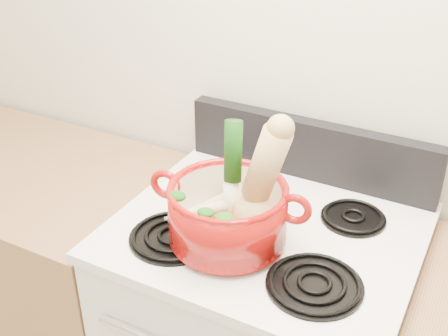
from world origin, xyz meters
The scene contains 21 objects.
wall_back centered at (0.00, 1.75, 1.30)m, with size 3.50×0.02×2.60m, color silver.
cooktop centered at (0.00, 1.40, 0.93)m, with size 0.78×0.67×0.03m, color white.
control_backsplash centered at (0.00, 1.70, 1.04)m, with size 0.76×0.05×0.18m, color black.
counter_left centered at (-1.07, 1.40, 0.45)m, with size 1.36×0.65×0.90m, color #986D47.
burner_front_left centered at (-0.19, 1.24, 0.96)m, with size 0.22×0.22×0.02m, color black.
burner_front_right centered at (0.19, 1.24, 0.96)m, with size 0.22×0.22×0.02m, color black.
burner_back_left centered at (-0.19, 1.54, 0.96)m, with size 0.17×0.17×0.02m, color black.
burner_back_right centered at (0.19, 1.54, 0.96)m, with size 0.17×0.17×0.02m, color black.
dutch_oven centered at (-0.06, 1.29, 1.04)m, with size 0.29×0.29×0.14m, color #9B0D0A.
pot_handle_left centered at (-0.22, 1.27, 1.09)m, with size 0.08×0.08×0.02m, color #9B0D0A.
pot_handle_right centered at (0.10, 1.32, 1.09)m, with size 0.08×0.08×0.02m, color #9B0D0A.
squash centered at (0.01, 1.31, 1.14)m, with size 0.12×0.12×0.30m, color tan, non-canonical shape.
leek centered at (-0.07, 1.32, 1.14)m, with size 0.04×0.04×0.28m, color white.
ginger centered at (-0.05, 1.37, 1.02)m, with size 0.08×0.06×0.04m, color #D9C785.
parsnip_0 centered at (-0.10, 1.33, 1.02)m, with size 0.04×0.04×0.21m, color beige.
parsnip_1 centered at (-0.14, 1.31, 1.02)m, with size 0.04×0.04×0.19m, color beige.
parsnip_2 centered at (-0.10, 1.35, 1.03)m, with size 0.04×0.04×0.17m, color beige.
parsnip_3 centered at (-0.12, 1.27, 1.04)m, with size 0.04×0.04×0.18m, color beige.
carrot_0 centered at (-0.06, 1.25, 1.01)m, with size 0.03×0.03×0.15m, color #BF3A09.
carrot_1 centered at (-0.11, 1.27, 1.02)m, with size 0.03×0.03×0.16m, color #B84109.
carrot_2 centered at (-0.03, 1.26, 1.03)m, with size 0.04×0.04×0.19m, color #D64A0A.
Camera 1 is at (0.47, 0.29, 1.82)m, focal length 45.00 mm.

